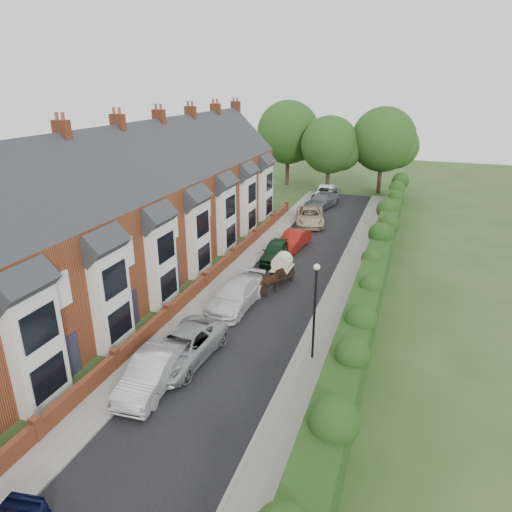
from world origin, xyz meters
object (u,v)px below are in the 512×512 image
Objects in this scene: car_white at (235,295)px; horse_cart at (282,266)px; horse at (273,283)px; car_silver_a at (152,372)px; car_beige at (310,216)px; car_red at (294,240)px; car_silver_b at (183,347)px; car_grey at (322,200)px; lamppost at (315,300)px; car_black at (325,193)px; car_green at (276,251)px.

car_white is 1.88× the size of horse_cart.
car_silver_a is at bearing 96.98° from horse.
car_red is at bearing -101.69° from car_beige.
car_red is 2.28× the size of horse.
car_beige is 16.13m from horse.
car_red is at bearing 81.67° from car_silver_a.
car_silver_b is at bearing 95.96° from horse.
car_grey is at bearing 92.49° from car_white.
car_grey is (-0.18, 6.53, 0.01)m from car_beige.
horse_cart is (1.01, -6.80, 0.46)m from car_red.
lamppost is 0.93× the size of car_silver_b.
lamppost reaches higher than car_silver_b.
car_black is (-0.95, 17.45, 0.00)m from car_red.
lamppost reaches higher than car_beige.
car_silver_b is at bearing 77.50° from car_silver_a.
horse is at bearing -90.00° from horse_cart.
car_grey reaches higher than car_red.
car_beige is at bearing 83.23° from car_silver_a.
car_green is 0.79× the size of car_beige.
car_silver_b is 24.71m from car_beige.
car_red is 0.79× the size of car_beige.
car_green is at bearing 92.93° from car_silver_b.
horse is at bearing 122.74° from lamppost.
car_silver_a is 8.65m from car_white.
car_silver_b is at bearing -89.61° from car_white.
horse reaches higher than car_silver_a.
lamppost is 1.18× the size of car_black.
car_silver_a is 0.88× the size of car_white.
car_red is (0.58, 3.12, -0.02)m from car_green.
car_grey reaches higher than car_green.
car_red is 8.99m from horse.
lamppost is 23.24m from car_beige.
car_white is at bearing -76.88° from car_grey.
car_green is (0.06, 8.17, -0.03)m from car_white.
lamppost reaches higher than car_green.
car_silver_a reaches higher than car_green.
car_silver_a reaches higher than car_red.
car_grey is (0.42, 31.23, 0.03)m from car_silver_b.
horse is at bearing -72.83° from car_black.
car_beige is (0.28, 10.26, 0.02)m from car_green.
horse is (1.49, -22.61, 0.04)m from car_grey.
lamppost is 9.69m from horse_cart.
horse_cart is (1.64, 4.49, 0.41)m from car_white.
car_silver_b is 1.01× the size of car_grey.
horse_cart is at bearing -71.56° from horse.
car_white is 0.96× the size of car_beige.
lamppost is 7.45m from car_white.
car_black is at bearing 100.66° from car_red.
horse_cart is (0.00, 2.13, 0.37)m from horse.
horse is at bearing 58.01° from car_white.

